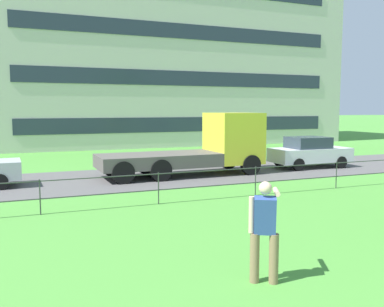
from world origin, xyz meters
name	(u,v)px	position (x,y,z in m)	size (l,w,h in m)	color
street_strip	(122,179)	(0.00, 17.80, 0.00)	(80.00, 6.08, 0.01)	#565454
park_fence	(158,183)	(0.00, 12.68, 0.67)	(34.44, 0.04, 1.00)	#333833
person_thrower	(265,228)	(-0.12, 6.40, 0.94)	(0.76, 0.69, 1.74)	#846B4C
flatbed_truck_center	(204,147)	(3.76, 17.70, 1.22)	(7.33, 2.52, 2.75)	yellow
car_white_far_left	(310,152)	(9.48, 17.62, 0.78)	(4.05, 1.91, 1.54)	silver
apartment_building_background	(162,41)	(7.94, 36.52, 8.89)	(29.59, 12.38, 17.77)	beige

